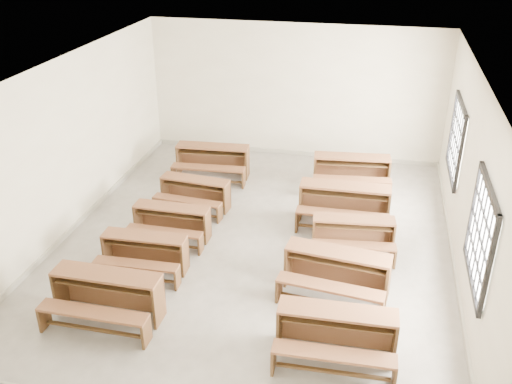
% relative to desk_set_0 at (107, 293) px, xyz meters
% --- Properties ---
extents(room, '(8.50, 8.50, 3.20)m').
position_rel_desk_set_0_xyz_m(room, '(1.76, 2.60, 1.72)').
color(room, gray).
rests_on(room, ground).
extents(desk_set_0, '(1.63, 0.85, 0.73)m').
position_rel_desk_set_0_xyz_m(desk_set_0, '(0.00, 0.00, 0.00)').
color(desk_set_0, brown).
rests_on(desk_set_0, ground).
extents(desk_set_1, '(1.44, 0.78, 0.64)m').
position_rel_desk_set_0_xyz_m(desk_set_1, '(0.05, 1.28, -0.05)').
color(desk_set_1, brown).
rests_on(desk_set_1, ground).
extents(desk_set_2, '(1.40, 0.74, 0.63)m').
position_rel_desk_set_0_xyz_m(desk_set_2, '(0.13, 2.37, -0.06)').
color(desk_set_2, brown).
rests_on(desk_set_2, ground).
extents(desk_set_3, '(1.47, 0.86, 0.63)m').
position_rel_desk_set_0_xyz_m(desk_set_3, '(0.18, 3.60, -0.06)').
color(desk_set_3, brown).
rests_on(desk_set_3, ground).
extents(desk_set_4, '(1.68, 0.95, 0.73)m').
position_rel_desk_set_0_xyz_m(desk_set_4, '(0.09, 5.15, 0.00)').
color(desk_set_4, brown).
rests_on(desk_set_4, ground).
extents(desk_set_5, '(1.62, 0.87, 0.72)m').
position_rel_desk_set_0_xyz_m(desk_set_5, '(3.38, -0.10, -0.01)').
color(desk_set_5, brown).
rests_on(desk_set_5, ground).
extents(desk_set_6, '(1.73, 1.04, 0.74)m').
position_rel_desk_set_0_xyz_m(desk_set_6, '(3.25, 1.33, 0.00)').
color(desk_set_6, brown).
rests_on(desk_set_6, ground).
extents(desk_set_7, '(1.50, 0.89, 0.64)m').
position_rel_desk_set_0_xyz_m(desk_set_7, '(3.42, 2.63, -0.05)').
color(desk_set_7, brown).
rests_on(desk_set_7, ground).
extents(desk_set_8, '(1.73, 0.91, 0.77)m').
position_rel_desk_set_0_xyz_m(desk_set_8, '(3.18, 3.64, 0.03)').
color(desk_set_8, brown).
rests_on(desk_set_8, ground).
extents(desk_set_9, '(1.71, 1.01, 0.73)m').
position_rel_desk_set_0_xyz_m(desk_set_9, '(3.21, 5.22, 0.00)').
color(desk_set_9, brown).
rests_on(desk_set_9, ground).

